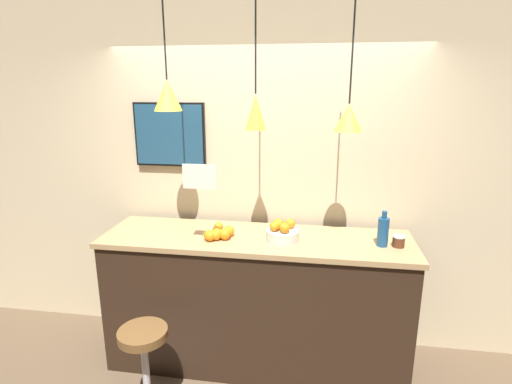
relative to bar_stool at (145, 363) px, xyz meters
name	(u,v)px	position (x,y,z in m)	size (l,w,h in m)	color
back_wall	(264,177)	(0.66, 1.07, 1.07)	(8.00, 0.06, 2.90)	beige
service_counter	(256,301)	(0.66, 0.64, 0.16)	(2.34, 0.65, 1.09)	black
bar_stool	(145,363)	(0.00, 0.00, 0.00)	(0.44, 0.44, 0.64)	#B7B7BC
fruit_bowl	(282,232)	(0.86, 0.60, 0.77)	(0.25, 0.25, 0.16)	beige
orange_pile	(218,233)	(0.38, 0.57, 0.74)	(0.21, 0.29, 0.08)	orange
juice_bottle	(383,231)	(1.57, 0.60, 0.81)	(0.08, 0.08, 0.26)	navy
spread_jar	(399,241)	(1.69, 0.60, 0.75)	(0.09, 0.09, 0.08)	#562D19
pendant_lamp_left	(168,95)	(0.03, 0.62, 1.75)	(0.20, 0.20, 0.78)	black
pendant_lamp_middle	(256,111)	(0.66, 0.62, 1.64)	(0.14, 0.14, 0.91)	black
pendant_lamp_right	(349,117)	(1.29, 0.62, 1.61)	(0.19, 0.19, 0.91)	black
mounted_tv	(170,135)	(-0.13, 1.02, 1.42)	(0.60, 0.04, 0.52)	black
hanging_menu_board	(200,177)	(0.31, 0.39, 1.21)	(0.24, 0.01, 0.17)	white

